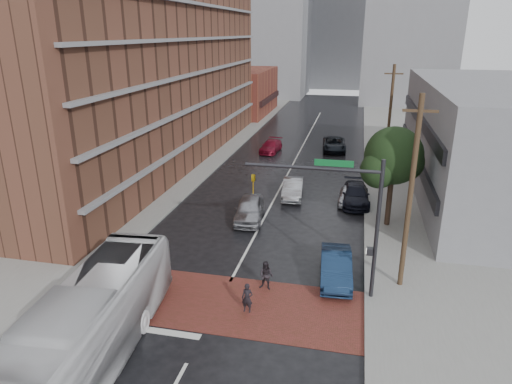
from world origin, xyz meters
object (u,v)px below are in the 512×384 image
at_px(car_parked_far, 349,195).
at_px(car_travel_c, 271,146).
at_px(pedestrian_b, 266,276).
at_px(car_travel_a, 249,209).
at_px(car_parked_mid, 356,195).
at_px(car_travel_b, 293,188).
at_px(suv_travel, 334,144).
at_px(car_parked_near, 336,267).
at_px(pedestrian_a, 247,298).
at_px(transit_bus, 86,330).

bearing_deg(car_parked_far, car_travel_c, 123.26).
xyz_separation_m(pedestrian_b, car_travel_a, (-2.97, 8.79, 0.03)).
height_order(car_travel_c, car_parked_mid, car_parked_mid).
distance_m(car_travel_c, car_parked_mid, 17.16).
bearing_deg(car_travel_c, car_travel_b, -67.99).
relative_size(car_travel_b, car_parked_far, 1.19).
relative_size(pedestrian_b, suv_travel, 0.29).
bearing_deg(car_parked_near, car_travel_c, 103.63).
height_order(car_travel_a, car_parked_mid, car_travel_a).
height_order(pedestrian_a, pedestrian_b, pedestrian_b).
xyz_separation_m(car_travel_a, car_parked_near, (6.42, -7.01, -0.05)).
xyz_separation_m(car_travel_c, car_parked_far, (8.89, -14.35, 0.00)).
bearing_deg(car_parked_near, car_travel_b, 103.99).
relative_size(transit_bus, pedestrian_a, 8.31).
relative_size(car_parked_near, car_parked_mid, 0.92).
bearing_deg(car_parked_near, pedestrian_b, -157.20).
distance_m(transit_bus, car_travel_c, 35.32).
xyz_separation_m(suv_travel, car_parked_far, (2.09, -16.54, -0.10)).
height_order(car_travel_c, suv_travel, suv_travel).
height_order(car_parked_near, car_parked_far, car_parked_near).
height_order(pedestrian_a, car_travel_b, pedestrian_a).
height_order(car_travel_a, car_travel_c, car_travel_a).
distance_m(transit_bus, car_parked_near, 12.83).
bearing_deg(pedestrian_b, car_travel_a, 117.03).
distance_m(transit_bus, car_travel_a, 16.22).
xyz_separation_m(car_travel_b, suv_travel, (2.34, 16.17, 0.01)).
bearing_deg(car_parked_far, suv_travel, 98.71).
height_order(pedestrian_b, car_parked_far, pedestrian_b).
height_order(pedestrian_a, car_travel_a, car_travel_a).
xyz_separation_m(pedestrian_a, pedestrian_b, (0.47, 2.19, 0.04)).
height_order(pedestrian_a, car_travel_c, pedestrian_a).
relative_size(pedestrian_a, suv_travel, 0.28).
bearing_deg(car_travel_c, transit_bus, -86.60).
xyz_separation_m(car_travel_b, car_parked_mid, (4.95, -0.36, -0.01)).
relative_size(transit_bus, car_parked_far, 3.26).
bearing_deg(pedestrian_b, car_travel_c, 108.64).
relative_size(pedestrian_b, car_parked_near, 0.34).
bearing_deg(car_parked_far, pedestrian_a, -103.41).
distance_m(pedestrian_a, car_parked_mid, 16.65).
distance_m(car_travel_c, car_parked_near, 27.71).
relative_size(transit_bus, pedestrian_b, 7.89).
bearing_deg(car_travel_c, car_parked_far, -53.90).
bearing_deg(transit_bus, car_parked_far, 60.76).
relative_size(transit_bus, car_travel_b, 2.74).
distance_m(car_travel_b, car_parked_far, 4.45).
xyz_separation_m(car_parked_near, car_parked_mid, (0.84, 12.00, -0.03)).
bearing_deg(transit_bus, pedestrian_b, 46.66).
xyz_separation_m(pedestrian_a, car_travel_c, (-4.64, 30.31, -0.10)).
distance_m(pedestrian_b, car_travel_a, 9.28).
height_order(car_travel_a, suv_travel, car_travel_a).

